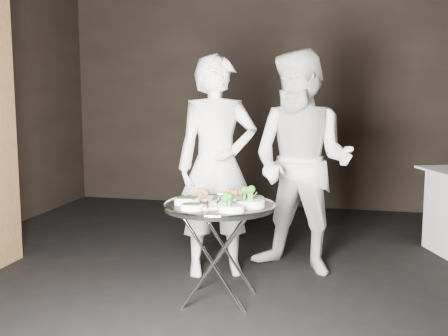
% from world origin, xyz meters
% --- Properties ---
extents(floor, '(6.00, 7.00, 0.05)m').
position_xyz_m(floor, '(0.00, 0.00, -0.03)').
color(floor, black).
rests_on(floor, ground).
extents(wall_back, '(6.00, 0.05, 3.00)m').
position_xyz_m(wall_back, '(0.00, 3.52, 1.50)').
color(wall_back, black).
rests_on(wall_back, floor).
extents(tray_stand, '(0.47, 0.40, 0.69)m').
position_xyz_m(tray_stand, '(-0.19, 0.07, 0.39)').
color(tray_stand, silver).
rests_on(tray_stand, floor).
extents(serving_tray, '(0.79, 0.79, 0.04)m').
position_xyz_m(serving_tray, '(-0.19, 0.07, 0.70)').
color(serving_tray, black).
rests_on(serving_tray, tray_stand).
extents(potato_plate_a, '(0.19, 0.19, 0.07)m').
position_xyz_m(potato_plate_a, '(-0.37, 0.22, 0.74)').
color(potato_plate_a, beige).
rests_on(potato_plate_a, serving_tray).
extents(potato_plate_b, '(0.19, 0.19, 0.07)m').
position_xyz_m(potato_plate_b, '(-0.14, 0.28, 0.74)').
color(potato_plate_b, beige).
rests_on(potato_plate_b, serving_tray).
extents(greens_bowl, '(0.11, 0.11, 0.06)m').
position_xyz_m(greens_bowl, '(0.05, 0.19, 0.74)').
color(greens_bowl, white).
rests_on(greens_bowl, serving_tray).
extents(asparagus_plate_a, '(0.17, 0.11, 0.03)m').
position_xyz_m(asparagus_plate_a, '(-0.20, 0.07, 0.73)').
color(asparagus_plate_a, white).
rests_on(asparagus_plate_a, serving_tray).
extents(asparagus_plate_b, '(0.21, 0.15, 0.04)m').
position_xyz_m(asparagus_plate_b, '(-0.23, -0.09, 0.73)').
color(asparagus_plate_b, white).
rests_on(asparagus_plate_b, serving_tray).
extents(spinach_bowl_a, '(0.20, 0.16, 0.07)m').
position_xyz_m(spinach_bowl_a, '(-0.41, 0.01, 0.75)').
color(spinach_bowl_a, white).
rests_on(spinach_bowl_a, serving_tray).
extents(spinach_bowl_b, '(0.17, 0.13, 0.06)m').
position_xyz_m(spinach_bowl_b, '(-0.32, -0.16, 0.74)').
color(spinach_bowl_b, white).
rests_on(spinach_bowl_b, serving_tray).
extents(broccoli_bowl_a, '(0.22, 0.17, 0.08)m').
position_xyz_m(broccoli_bowl_a, '(0.04, 0.02, 0.75)').
color(broccoli_bowl_a, white).
rests_on(broccoli_bowl_a, serving_tray).
extents(broccoli_bowl_b, '(0.19, 0.14, 0.07)m').
position_xyz_m(broccoli_bowl_b, '(-0.05, -0.15, 0.75)').
color(broccoli_bowl_b, white).
rests_on(broccoli_bowl_b, serving_tray).
extents(serving_utensils, '(0.59, 0.42, 0.01)m').
position_xyz_m(serving_utensils, '(-0.18, 0.14, 0.77)').
color(serving_utensils, silver).
rests_on(serving_utensils, serving_tray).
extents(waiter_left, '(0.77, 0.65, 1.79)m').
position_xyz_m(waiter_left, '(-0.36, 0.70, 0.90)').
color(waiter_left, silver).
rests_on(waiter_left, floor).
extents(waiter_right, '(1.07, 0.95, 1.83)m').
position_xyz_m(waiter_right, '(0.30, 0.90, 0.92)').
color(waiter_right, silver).
rests_on(waiter_right, floor).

